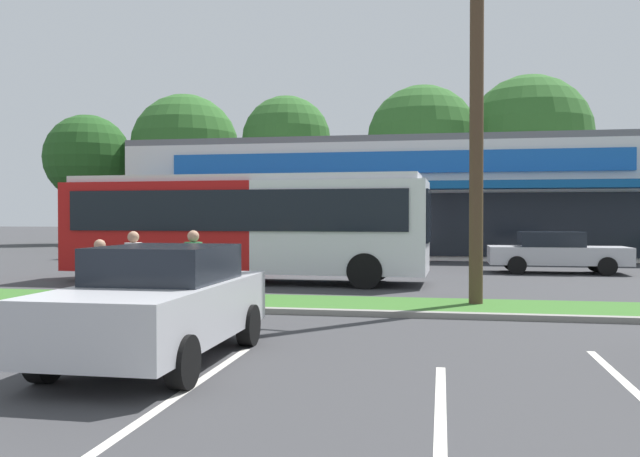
{
  "coord_description": "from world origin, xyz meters",
  "views": [
    {
      "loc": [
        3.68,
        -0.59,
        2.01
      ],
      "look_at": [
        0.27,
        18.1,
        1.67
      ],
      "focal_mm": 37.49,
      "sensor_mm": 36.0,
      "label": 1
    }
  ],
  "objects_px": {
    "pedestrian_mid": "(100,282)",
    "car_1": "(160,303)",
    "city_bus": "(245,225)",
    "pedestrian_near_bench": "(193,274)",
    "utility_pole": "(470,53)",
    "car_2": "(556,252)",
    "pedestrian_by_pole": "(134,274)"
  },
  "relations": [
    {
      "from": "car_1",
      "to": "pedestrian_mid",
      "type": "distance_m",
      "value": 3.63
    },
    {
      "from": "city_bus",
      "to": "pedestrian_by_pole",
      "type": "xyz_separation_m",
      "value": [
        -0.13,
        -7.25,
        -0.9
      ]
    },
    {
      "from": "city_bus",
      "to": "pedestrian_near_bench",
      "type": "distance_m",
      "value": 7.34
    },
    {
      "from": "car_1",
      "to": "pedestrian_mid",
      "type": "height_order",
      "value": "car_1"
    },
    {
      "from": "utility_pole",
      "to": "pedestrian_near_bench",
      "type": "relative_size",
      "value": 6.0
    },
    {
      "from": "pedestrian_near_bench",
      "to": "utility_pole",
      "type": "bearing_deg",
      "value": -100.91
    },
    {
      "from": "pedestrian_near_bench",
      "to": "pedestrian_by_pole",
      "type": "xyz_separation_m",
      "value": [
        -1.24,
        -0.05,
        -0.01
      ]
    },
    {
      "from": "pedestrian_mid",
      "to": "car_1",
      "type": "bearing_deg",
      "value": 176.81
    },
    {
      "from": "pedestrian_mid",
      "to": "utility_pole",
      "type": "bearing_deg",
      "value": -107.51
    },
    {
      "from": "utility_pole",
      "to": "car_2",
      "type": "distance_m",
      "value": 11.51
    },
    {
      "from": "utility_pole",
      "to": "car_1",
      "type": "relative_size",
      "value": 2.41
    },
    {
      "from": "car_1",
      "to": "pedestrian_near_bench",
      "type": "distance_m",
      "value": 3.91
    },
    {
      "from": "car_1",
      "to": "car_2",
      "type": "xyz_separation_m",
      "value": [
        7.83,
        16.09,
        -0.06
      ]
    },
    {
      "from": "car_1",
      "to": "utility_pole",
      "type": "bearing_deg",
      "value": 144.41
    },
    {
      "from": "car_2",
      "to": "pedestrian_mid",
      "type": "height_order",
      "value": "pedestrian_mid"
    },
    {
      "from": "city_bus",
      "to": "car_1",
      "type": "bearing_deg",
      "value": -77.7
    },
    {
      "from": "pedestrian_near_bench",
      "to": "car_1",
      "type": "bearing_deg",
      "value": 159.58
    },
    {
      "from": "utility_pole",
      "to": "pedestrian_by_pole",
      "type": "height_order",
      "value": "utility_pole"
    },
    {
      "from": "city_bus",
      "to": "pedestrian_mid",
      "type": "relative_size",
      "value": 7.05
    },
    {
      "from": "city_bus",
      "to": "pedestrian_by_pole",
      "type": "bearing_deg",
      "value": -89.5
    },
    {
      "from": "utility_pole",
      "to": "city_bus",
      "type": "xyz_separation_m",
      "value": [
        -6.53,
        4.79,
        -3.8
      ]
    },
    {
      "from": "utility_pole",
      "to": "car_1",
      "type": "bearing_deg",
      "value": -125.59
    },
    {
      "from": "city_bus",
      "to": "pedestrian_by_pole",
      "type": "height_order",
      "value": "city_bus"
    },
    {
      "from": "pedestrian_mid",
      "to": "pedestrian_by_pole",
      "type": "bearing_deg",
      "value": -54.13
    },
    {
      "from": "pedestrian_near_bench",
      "to": "pedestrian_mid",
      "type": "distance_m",
      "value": 1.77
    },
    {
      "from": "pedestrian_near_bench",
      "to": "car_2",
      "type": "bearing_deg",
      "value": -70.52
    },
    {
      "from": "pedestrian_by_pole",
      "to": "pedestrian_mid",
      "type": "height_order",
      "value": "pedestrian_by_pole"
    },
    {
      "from": "pedestrian_by_pole",
      "to": "pedestrian_mid",
      "type": "xyz_separation_m",
      "value": [
        -0.17,
        -1.01,
        -0.07
      ]
    },
    {
      "from": "city_bus",
      "to": "car_1",
      "type": "xyz_separation_m",
      "value": [
        2.09,
        -10.99,
        -0.95
      ]
    },
    {
      "from": "pedestrian_by_pole",
      "to": "car_2",
      "type": "bearing_deg",
      "value": 163.76
    },
    {
      "from": "utility_pole",
      "to": "car_1",
      "type": "xyz_separation_m",
      "value": [
        -4.44,
        -6.2,
        -4.75
      ]
    },
    {
      "from": "pedestrian_by_pole",
      "to": "pedestrian_mid",
      "type": "distance_m",
      "value": 1.03
    }
  ]
}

